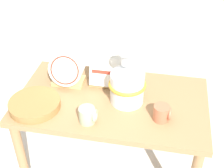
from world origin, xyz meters
name	(u,v)px	position (x,y,z in m)	size (l,w,h in m)	color
display_table	(112,111)	(0.00, 0.00, 0.55)	(1.13, 0.64, 0.65)	#9E754C
ceramic_vase	(127,81)	(0.09, 0.00, 0.79)	(0.22, 0.22, 0.34)	silver
dish_rack_round_plates	(67,70)	(-0.30, 0.11, 0.75)	(0.21, 0.18, 0.23)	tan
dish_rack_square_plates	(106,72)	(-0.07, 0.16, 0.72)	(0.19, 0.17, 0.20)	tan
wicker_charger_stack	(35,104)	(-0.42, -0.16, 0.67)	(0.29, 0.29, 0.04)	olive
mug_terracotta_glaze	(162,113)	(0.30, -0.12, 0.69)	(0.10, 0.09, 0.09)	#B76647
mug_sage_glaze	(88,115)	(-0.09, -0.22, 0.69)	(0.10, 0.09, 0.09)	#9EB28E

